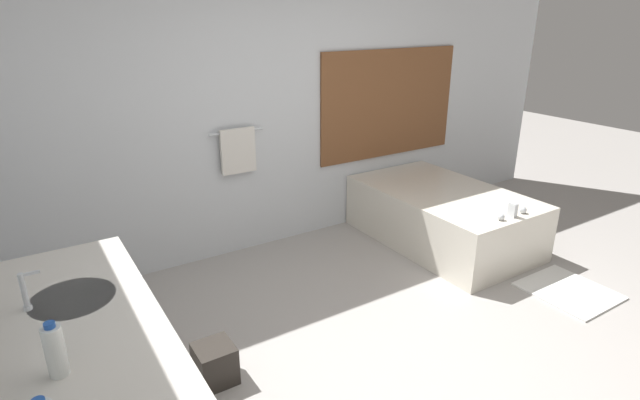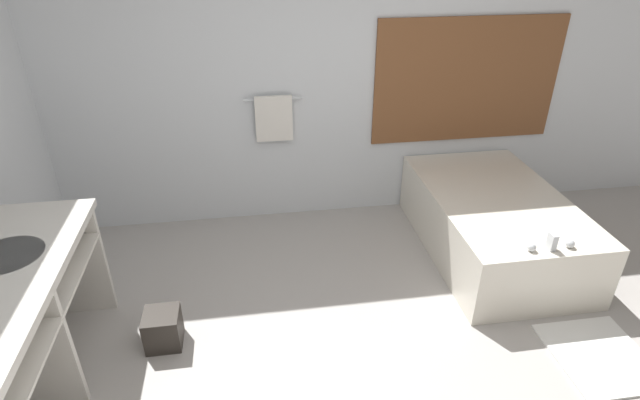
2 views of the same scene
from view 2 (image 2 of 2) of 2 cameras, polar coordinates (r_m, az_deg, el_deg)
The scene contains 6 objects.
ground_plane at distance 3.19m, azimuth 4.33°, elevation -21.50°, with size 16.00×16.00×0.00m, color #A8A39E.
wall_back_with_blinds at distance 4.37m, azimuth -0.84°, elevation 14.35°, with size 7.40×0.13×2.70m.
vanity_counter at distance 3.15m, azimuth -32.41°, elevation -11.08°, with size 0.65×1.68×0.89m.
bathtub at distance 4.39m, azimuth 19.18°, elevation -2.24°, with size 1.05×1.73×0.65m.
waste_bin at distance 3.54m, azimuth -17.50°, elevation -13.85°, with size 0.23×0.23×0.25m.
bath_mat at distance 3.83m, azimuth 29.35°, elevation -15.26°, with size 0.59×0.65×0.02m.
Camera 2 is at (-0.52, -1.96, 2.46)m, focal length 28.00 mm.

